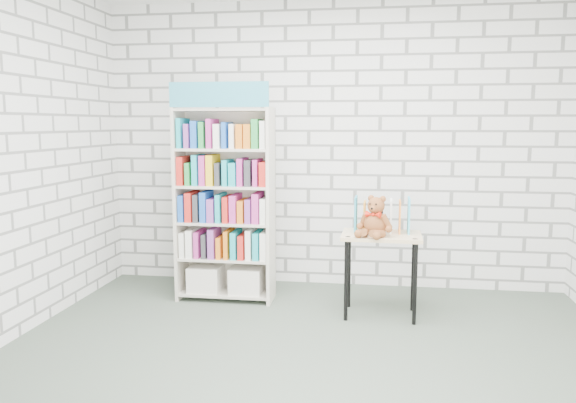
# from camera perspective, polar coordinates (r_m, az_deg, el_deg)

# --- Properties ---
(ground) EXTENTS (4.50, 4.50, 0.00)m
(ground) POSITION_cam_1_polar(r_m,az_deg,el_deg) (3.93, 2.13, -16.36)
(ground) COLOR #424E42
(ground) RESTS_ON ground
(room_shell) EXTENTS (4.52, 4.02, 2.81)m
(room_shell) POSITION_cam_1_polar(r_m,az_deg,el_deg) (3.59, 2.28, 10.61)
(room_shell) COLOR silver
(room_shell) RESTS_ON ground
(bookshelf) EXTENTS (0.88, 0.34, 1.97)m
(bookshelf) POSITION_cam_1_polar(r_m,az_deg,el_deg) (5.14, -6.40, -0.14)
(bookshelf) COLOR beige
(bookshelf) RESTS_ON ground
(display_table) EXTENTS (0.67, 0.47, 0.70)m
(display_table) POSITION_cam_1_polar(r_m,az_deg,el_deg) (4.77, 9.45, -4.42)
(display_table) COLOR #D3B17E
(display_table) RESTS_ON ground
(table_books) EXTENTS (0.46, 0.21, 0.27)m
(table_books) POSITION_cam_1_polar(r_m,az_deg,el_deg) (4.83, 9.53, -1.43)
(table_books) COLOR teal
(table_books) RESTS_ON display_table
(teddy_bear) EXTENTS (0.31, 0.30, 0.33)m
(teddy_bear) POSITION_cam_1_polar(r_m,az_deg,el_deg) (4.62, 8.83, -1.86)
(teddy_bear) COLOR brown
(teddy_bear) RESTS_ON display_table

